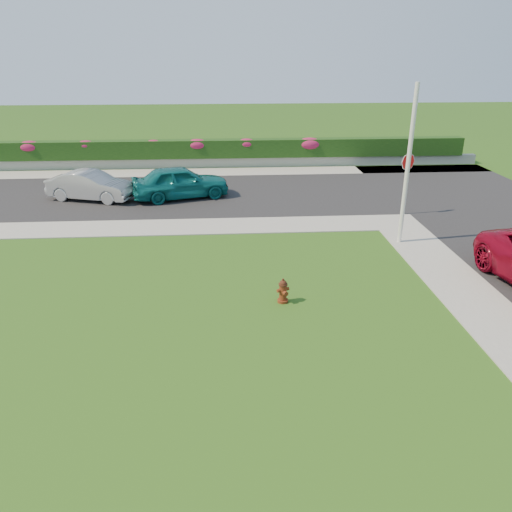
{
  "coord_description": "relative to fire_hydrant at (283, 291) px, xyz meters",
  "views": [
    {
      "loc": [
        -0.35,
        -10.94,
        6.92
      ],
      "look_at": [
        0.61,
        3.51,
        0.9
      ],
      "focal_mm": 35.0,
      "sensor_mm": 36.0,
      "label": 1
    }
  ],
  "objects": [
    {
      "name": "fire_hydrant",
      "position": [
        0.0,
        0.0,
        0.0
      ],
      "size": [
        0.39,
        0.37,
        0.75
      ],
      "rotation": [
        0.0,
        0.0,
        0.41
      ],
      "color": "#4A140B",
      "rests_on": "ground"
    },
    {
      "name": "utility_pole",
      "position": [
        5.05,
        4.58,
        2.59
      ],
      "size": [
        0.16,
        0.16,
        5.89
      ],
      "primitive_type": "cylinder",
      "color": "silver",
      "rests_on": "ground"
    },
    {
      "name": "curb_corner",
      "position": [
        5.69,
        6.92,
        -0.34
      ],
      "size": [
        2.0,
        2.0,
        0.04
      ],
      "primitive_type": "cube",
      "color": "gray",
      "rests_on": "ground"
    },
    {
      "name": "hedge",
      "position": [
        -2.31,
        18.52,
        0.79
      ],
      "size": [
        32.0,
        0.9,
        1.1
      ],
      "primitive_type": "cube",
      "color": "black",
      "rests_on": "retaining_wall"
    },
    {
      "name": "flower_clump_a",
      "position": [
        -13.41,
        18.42,
        1.06
      ],
      "size": [
        1.41,
        0.91,
        0.71
      ],
      "primitive_type": "ellipsoid",
      "color": "#AF1E58",
      "rests_on": "hedge"
    },
    {
      "name": "stop_sign",
      "position": [
        6.34,
        7.98,
        1.73
      ],
      "size": [
        0.69,
        0.34,
        2.79
      ],
      "rotation": [
        0.0,
        0.0,
        0.06
      ],
      "color": "slate",
      "rests_on": "ground"
    },
    {
      "name": "sidewalk_far",
      "position": [
        -7.31,
        6.92,
        -0.34
      ],
      "size": [
        24.0,
        2.0,
        0.04
      ],
      "primitive_type": "cube",
      "color": "gray",
      "rests_on": "ground"
    },
    {
      "name": "flower_clump_f",
      "position": [
        3.8,
        18.42,
        1.03
      ],
      "size": [
        1.56,
        1.01,
        0.78
      ],
      "primitive_type": "ellipsoid",
      "color": "#AF1E58",
      "rests_on": "hedge"
    },
    {
      "name": "sidewalk_beyond",
      "position": [
        -2.31,
        16.92,
        -0.34
      ],
      "size": [
        34.0,
        2.0,
        0.04
      ],
      "primitive_type": "cube",
      "color": "gray",
      "rests_on": "ground"
    },
    {
      "name": "retaining_wall",
      "position": [
        -2.31,
        18.42,
        -0.06
      ],
      "size": [
        34.0,
        0.4,
        0.6
      ],
      "primitive_type": "cube",
      "color": "gray",
      "rests_on": "ground"
    },
    {
      "name": "ground",
      "position": [
        -1.31,
        -2.08,
        -0.36
      ],
      "size": [
        120.0,
        120.0,
        0.0
      ],
      "primitive_type": "plane",
      "color": "black",
      "rests_on": "ground"
    },
    {
      "name": "street_far",
      "position": [
        -6.31,
        11.92,
        -0.34
      ],
      "size": [
        26.0,
        8.0,
        0.04
      ],
      "primitive_type": "cube",
      "color": "black",
      "rests_on": "ground"
    },
    {
      "name": "sedan_silver",
      "position": [
        -8.14,
        11.28,
        0.38
      ],
      "size": [
        4.5,
        2.68,
        1.4
      ],
      "primitive_type": "imported",
      "rotation": [
        0.0,
        0.0,
        1.27
      ],
      "color": "#989B9F",
      "rests_on": "street_far"
    },
    {
      "name": "flower_clump_d",
      "position": [
        -3.23,
        18.42,
        1.07
      ],
      "size": [
        1.39,
        0.89,
        0.7
      ],
      "primitive_type": "ellipsoid",
      "color": "#AF1E58",
      "rests_on": "hedge"
    },
    {
      "name": "flower_clump_e",
      "position": [
        -0.17,
        18.42,
        1.1
      ],
      "size": [
        1.24,
        0.8,
        0.62
      ],
      "primitive_type": "ellipsoid",
      "color": "#AF1E58",
      "rests_on": "hedge"
    },
    {
      "name": "flower_clump_b",
      "position": [
        -10.04,
        18.42,
        1.12
      ],
      "size": [
        1.15,
        0.74,
        0.57
      ],
      "primitive_type": "ellipsoid",
      "color": "#AF1E58",
      "rests_on": "hedge"
    },
    {
      "name": "sedan_teal",
      "position": [
        -3.8,
        11.31,
        0.49
      ],
      "size": [
        5.06,
        3.15,
        1.61
      ],
      "primitive_type": "imported",
      "rotation": [
        0.0,
        0.0,
        1.86
      ],
      "color": "#0C5E5F",
      "rests_on": "street_far"
    },
    {
      "name": "flower_clump_c",
      "position": [
        -5.92,
        18.42,
        1.14
      ],
      "size": [
        1.01,
        0.65,
        0.51
      ],
      "primitive_type": "ellipsoid",
      "color": "#AF1E58",
      "rests_on": "hedge"
    }
  ]
}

